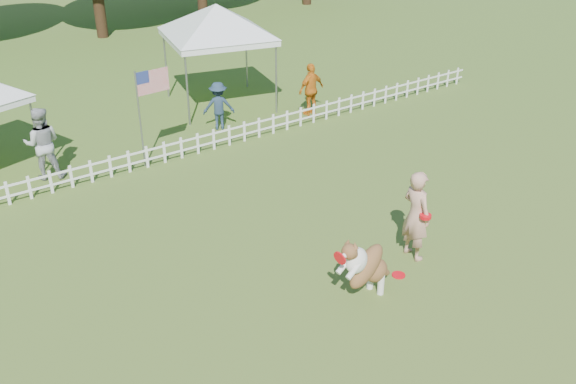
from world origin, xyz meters
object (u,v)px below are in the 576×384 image
at_px(flag_pole, 140,120).
at_px(handler, 416,215).
at_px(spectator_a, 42,143).
at_px(spectator_b, 219,106).
at_px(frisbee_on_turf, 399,275).
at_px(dog, 367,266).
at_px(canopy_tent_right, 219,57).
at_px(spectator_c, 311,89).

bearing_deg(flag_pole, handler, -75.09).
xyz_separation_m(spectator_a, spectator_b, (5.22, 0.33, -0.21)).
height_order(frisbee_on_turf, spectator_a, spectator_a).
distance_m(dog, spectator_b, 9.05).
xyz_separation_m(canopy_tent_right, spectator_c, (1.85, -2.46, -0.77)).
height_order(frisbee_on_turf, spectator_b, spectator_b).
height_order(frisbee_on_turf, canopy_tent_right, canopy_tent_right).
distance_m(frisbee_on_turf, flag_pole, 7.86).
bearing_deg(spectator_c, canopy_tent_right, -58.39).
bearing_deg(spectator_a, flag_pole, -176.50).
distance_m(handler, dog, 1.81).
xyz_separation_m(flag_pole, spectator_c, (5.90, 0.52, -0.46)).
bearing_deg(handler, spectator_c, -20.35).
relative_size(handler, dog, 1.35).
relative_size(canopy_tent_right, spectator_b, 2.21).
distance_m(flag_pole, spectator_a, 2.45).
xyz_separation_m(frisbee_on_turf, spectator_b, (1.06, 8.67, 0.71)).
height_order(handler, dog, handler).
xyz_separation_m(dog, frisbee_on_turf, (1.00, 0.14, -0.69)).
relative_size(canopy_tent_right, flag_pole, 1.24).
height_order(spectator_b, spectator_c, spectator_c).
distance_m(dog, flag_pole, 7.73).
bearing_deg(handler, canopy_tent_right, -5.25).
relative_size(frisbee_on_turf, spectator_c, 0.16).
bearing_deg(canopy_tent_right, spectator_a, -147.85).
bearing_deg(spectator_b, flag_pole, 48.12).
height_order(handler, canopy_tent_right, canopy_tent_right).
distance_m(canopy_tent_right, spectator_b, 2.31).
height_order(spectator_a, spectator_c, spectator_a).
distance_m(dog, canopy_tent_right, 11.14).
xyz_separation_m(handler, spectator_c, (3.30, 7.68, -0.13)).
bearing_deg(spectator_b, frisbee_on_turf, 109.78).
height_order(dog, spectator_b, spectator_b).
relative_size(dog, flag_pole, 0.55).
bearing_deg(handler, spectator_a, 34.30).
distance_m(handler, canopy_tent_right, 10.27).
bearing_deg(flag_pole, spectator_c, -0.08).
distance_m(spectator_b, spectator_c, 3.03).
distance_m(handler, flag_pole, 7.63).
xyz_separation_m(frisbee_on_turf, spectator_c, (4.02, 8.04, 0.81)).
relative_size(handler, spectator_b, 1.32).
bearing_deg(spectator_b, handler, 114.44).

